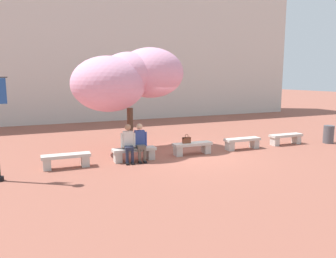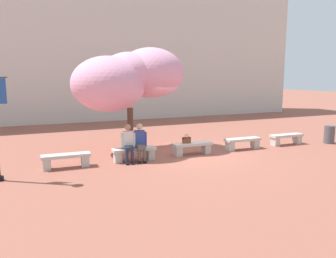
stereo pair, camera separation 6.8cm
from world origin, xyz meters
name	(u,v)px [view 1 (the left image)]	position (x,y,z in m)	size (l,w,h in m)	color
ground_plane	(192,154)	(0.00, 0.00, 0.00)	(100.00, 100.00, 0.00)	#8E5142
building_facade	(109,49)	(0.00, 12.52, 4.79)	(28.00, 4.00, 9.58)	beige
stone_bench_west_end	(66,159)	(-4.56, 0.00, 0.29)	(1.53, 0.47, 0.45)	#BCB7AD
stone_bench_near_west	(134,152)	(-2.28, 0.00, 0.29)	(1.53, 0.47, 0.45)	#BCB7AD
stone_bench_center	(192,147)	(0.00, 0.00, 0.29)	(1.53, 0.47, 0.45)	#BCB7AD
stone_bench_near_east	(242,142)	(2.28, 0.00, 0.29)	(1.53, 0.47, 0.45)	#BCB7AD
stone_bench_east_end	(286,138)	(4.56, 0.00, 0.29)	(1.53, 0.47, 0.45)	#BCB7AD
person_seated_left	(128,142)	(-2.50, -0.05, 0.70)	(0.50, 0.72, 1.29)	black
person_seated_right	(140,141)	(-2.08, -0.05, 0.70)	(0.51, 0.72, 1.29)	black
handbag	(187,140)	(-0.24, 0.02, 0.58)	(0.30, 0.15, 0.34)	brown
cherry_tree_main	(129,78)	(-1.91, 1.70, 2.86)	(4.50, 2.99, 4.04)	#513828
trash_bin	(329,134)	(6.48, -0.53, 0.39)	(0.44, 0.44, 0.78)	#4C4C51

